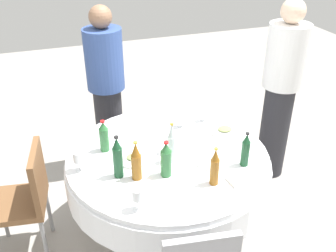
% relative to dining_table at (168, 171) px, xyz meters
% --- Properties ---
extents(ground_plane, '(10.00, 10.00, 0.00)m').
position_rel_dining_table_xyz_m(ground_plane, '(0.00, 0.00, -0.59)').
color(ground_plane, gray).
extents(dining_table, '(1.46, 1.46, 0.74)m').
position_rel_dining_table_xyz_m(dining_table, '(0.00, 0.00, 0.00)').
color(dining_table, white).
rests_on(dining_table, ground_plane).
extents(bottle_amber_west, '(0.06, 0.06, 0.27)m').
position_rel_dining_table_xyz_m(bottle_amber_west, '(0.16, -0.41, 0.27)').
color(bottle_amber_west, '#8C5619').
rests_on(bottle_amber_west, dining_table).
extents(bottle_green_right, '(0.07, 0.07, 0.24)m').
position_rel_dining_table_xyz_m(bottle_green_right, '(-0.41, 0.20, 0.26)').
color(bottle_green_right, '#2D6B38').
rests_on(bottle_green_right, dining_table).
extents(bottle_amber_far, '(0.07, 0.07, 0.28)m').
position_rel_dining_table_xyz_m(bottle_amber_far, '(-0.28, -0.20, 0.27)').
color(bottle_amber_far, '#8C5619').
rests_on(bottle_amber_far, dining_table).
extents(bottle_dark_green_near, '(0.06, 0.06, 0.30)m').
position_rel_dining_table_xyz_m(bottle_dark_green_near, '(-0.39, -0.14, 0.29)').
color(bottle_dark_green_near, '#194728').
rests_on(bottle_dark_green_near, dining_table).
extents(bottle_green_outer, '(0.07, 0.07, 0.26)m').
position_rel_dining_table_xyz_m(bottle_green_outer, '(-0.09, -0.23, 0.27)').
color(bottle_green_outer, '#2D6B38').
rests_on(bottle_green_outer, dining_table).
extents(bottle_clear_south, '(0.06, 0.06, 0.30)m').
position_rel_dining_table_xyz_m(bottle_clear_south, '(-0.01, -0.09, 0.29)').
color(bottle_clear_south, silver).
rests_on(bottle_clear_south, dining_table).
extents(bottle_dark_green_inner, '(0.06, 0.06, 0.25)m').
position_rel_dining_table_xyz_m(bottle_dark_green_inner, '(0.45, -0.29, 0.26)').
color(bottle_dark_green_inner, '#194728').
rests_on(bottle_dark_green_inner, dining_table).
extents(wine_glass_near, '(0.07, 0.07, 0.14)m').
position_rel_dining_table_xyz_m(wine_glass_near, '(0.23, 0.33, 0.25)').
color(wine_glass_near, white).
rests_on(wine_glass_near, dining_table).
extents(wine_glass_outer, '(0.07, 0.07, 0.15)m').
position_rel_dining_table_xyz_m(wine_glass_outer, '(-0.35, -0.49, 0.25)').
color(wine_glass_outer, white).
rests_on(wine_glass_outer, dining_table).
extents(wine_glass_south, '(0.08, 0.08, 0.15)m').
position_rel_dining_table_xyz_m(wine_glass_south, '(-0.61, 0.01, 0.25)').
color(wine_glass_south, white).
rests_on(wine_glass_south, dining_table).
extents(wine_glass_inner, '(0.06, 0.06, 0.13)m').
position_rel_dining_table_xyz_m(wine_glass_inner, '(0.44, 0.36, 0.24)').
color(wine_glass_inner, white).
rests_on(wine_glass_inner, dining_table).
extents(wine_glass_rear, '(0.06, 0.06, 0.16)m').
position_rel_dining_table_xyz_m(wine_glass_rear, '(0.02, 0.01, 0.26)').
color(wine_glass_rear, white).
rests_on(wine_glass_rear, dining_table).
extents(plate_rear, '(0.24, 0.24, 0.02)m').
position_rel_dining_table_xyz_m(plate_rear, '(0.25, -0.18, 0.15)').
color(plate_rear, white).
rests_on(plate_rear, dining_table).
extents(plate_east, '(0.23, 0.23, 0.02)m').
position_rel_dining_table_xyz_m(plate_east, '(-0.16, 0.41, 0.15)').
color(plate_east, white).
rests_on(plate_east, dining_table).
extents(plate_left, '(0.24, 0.24, 0.04)m').
position_rel_dining_table_xyz_m(plate_left, '(0.52, 0.15, 0.16)').
color(plate_left, white).
rests_on(plate_left, dining_table).
extents(plate_north, '(0.22, 0.22, 0.04)m').
position_rel_dining_table_xyz_m(plate_north, '(-0.25, 0.01, 0.16)').
color(plate_north, white).
rests_on(plate_north, dining_table).
extents(knife_right, '(0.16, 0.11, 0.00)m').
position_rel_dining_table_xyz_m(knife_right, '(0.07, 0.16, 0.15)').
color(knife_right, silver).
rests_on(knife_right, dining_table).
extents(folded_napkin, '(0.14, 0.14, 0.02)m').
position_rel_dining_table_xyz_m(folded_napkin, '(0.33, -0.44, 0.16)').
color(folded_napkin, white).
rests_on(folded_napkin, dining_table).
extents(person_west, '(0.34, 0.34, 1.57)m').
position_rel_dining_table_xyz_m(person_west, '(-0.22, 1.09, 0.23)').
color(person_west, '#26262B').
rests_on(person_west, ground_plane).
extents(person_right, '(0.34, 0.34, 1.65)m').
position_rel_dining_table_xyz_m(person_right, '(1.20, 0.44, 0.27)').
color(person_right, '#26262B').
rests_on(person_right, ground_plane).
extents(chair_south, '(0.45, 0.45, 0.87)m').
position_rel_dining_table_xyz_m(chair_south, '(-0.99, 0.15, -0.07)').
color(chair_south, brown).
rests_on(chair_south, ground_plane).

